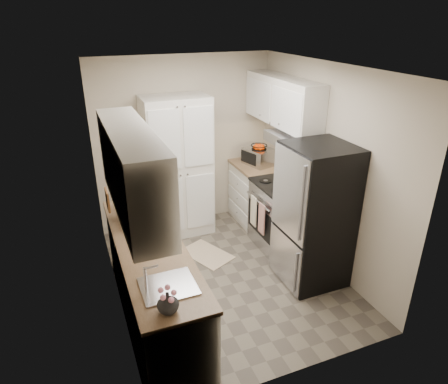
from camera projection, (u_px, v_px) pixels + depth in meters
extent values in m
plane|color=#665B4C|center=(226.00, 275.00, 4.99)|extent=(3.20, 3.20, 0.00)
cube|color=#C0B09B|center=(185.00, 143.00, 5.83)|extent=(2.60, 0.04, 2.50)
cube|color=#C0B09B|center=(304.00, 257.00, 3.13)|extent=(2.60, 0.04, 2.50)
cube|color=#C0B09B|center=(108.00, 202.00, 4.04)|extent=(0.04, 3.20, 2.50)
cube|color=#C0B09B|center=(324.00, 168.00, 4.92)|extent=(0.04, 3.20, 2.50)
cube|color=white|center=(227.00, 67.00, 3.97)|extent=(2.60, 3.20, 0.04)
cube|color=silver|center=(132.00, 171.00, 3.22)|extent=(0.33, 1.60, 0.70)
cube|color=silver|center=(282.00, 104.00, 5.29)|extent=(0.33, 1.55, 0.58)
cube|color=#99999E|center=(293.00, 140.00, 5.06)|extent=(0.45, 0.76, 0.13)
cube|color=#B7B7BC|center=(168.00, 287.00, 3.30)|extent=(0.45, 0.40, 0.02)
cube|color=brown|center=(107.00, 200.00, 4.24)|extent=(0.02, 0.22, 0.22)
cube|color=silver|center=(178.00, 168.00, 5.63)|extent=(0.90, 0.55, 2.00)
cube|color=silver|center=(153.00, 284.00, 4.11)|extent=(0.60, 2.30, 0.88)
cube|color=#846647|center=(150.00, 246.00, 3.92)|extent=(0.63, 2.33, 0.04)
cube|color=silver|center=(256.00, 194.00, 6.16)|extent=(0.60, 0.80, 0.88)
cube|color=#846647|center=(257.00, 166.00, 5.97)|extent=(0.63, 0.83, 0.04)
cube|color=#B7B7BC|center=(281.00, 216.00, 5.47)|extent=(0.64, 0.76, 0.90)
cube|color=black|center=(283.00, 185.00, 5.28)|extent=(0.66, 0.78, 0.03)
cube|color=black|center=(302.00, 175.00, 5.33)|extent=(0.06, 0.76, 0.22)
cube|color=#D5978A|center=(262.00, 219.00, 5.18)|extent=(0.01, 0.16, 0.42)
cube|color=beige|center=(254.00, 211.00, 5.38)|extent=(0.01, 0.16, 0.42)
cube|color=#B7B7BC|center=(315.00, 216.00, 4.62)|extent=(0.70, 0.72, 1.70)
imported|color=silver|center=(139.00, 208.00, 4.35)|extent=(0.41, 0.52, 0.26)
cylinder|color=black|center=(120.00, 195.00, 4.57)|extent=(0.08, 0.08, 0.33)
imported|color=silver|center=(168.00, 303.00, 2.99)|extent=(0.18, 0.18, 0.18)
cube|color=#449443|center=(144.00, 190.00, 4.74)|extent=(0.09, 0.24, 0.30)
cube|color=#A7A6AB|center=(259.00, 156.00, 5.94)|extent=(0.44, 0.50, 0.25)
cube|color=beige|center=(207.00, 254.00, 5.41)|extent=(0.67, 0.80, 0.01)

